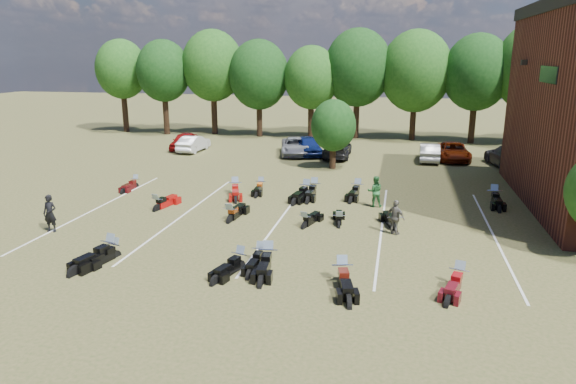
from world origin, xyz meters
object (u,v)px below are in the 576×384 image
(car_4, at_px, (308,146))
(motorcycle_14, at_px, (136,187))
(person_grey, at_px, (396,217))
(car_0, at_px, (184,141))
(person_green, at_px, (375,191))
(motorcycle_3, at_px, (268,266))
(motorcycle_7, at_px, (157,210))
(motorcycle_0, at_px, (115,257))
(person_black, at_px, (50,213))

(car_4, height_order, motorcycle_14, car_4)
(person_grey, bearing_deg, car_0, -11.78)
(person_green, bearing_deg, person_grey, 95.92)
(motorcycle_3, height_order, motorcycle_7, motorcycle_3)
(person_green, relative_size, motorcycle_0, 0.83)
(car_4, bearing_deg, person_black, -133.34)
(person_green, bearing_deg, motorcycle_14, -13.02)
(motorcycle_0, bearing_deg, person_black, 165.85)
(motorcycle_0, bearing_deg, person_green, 55.84)
(car_4, height_order, person_grey, person_grey)
(person_black, height_order, person_grey, person_black)
(person_green, bearing_deg, motorcycle_0, 34.84)
(car_4, xyz_separation_m, person_grey, (7.20, -18.00, 0.05))
(person_grey, bearing_deg, motorcycle_14, 14.90)
(motorcycle_14, bearing_deg, motorcycle_3, -41.24)
(person_black, distance_m, motorcycle_3, 10.96)
(car_0, distance_m, person_green, 22.05)
(motorcycle_14, bearing_deg, person_green, -2.94)
(car_4, relative_size, person_green, 2.63)
(person_grey, distance_m, motorcycle_0, 12.22)
(person_grey, bearing_deg, person_green, -41.55)
(car_0, xyz_separation_m, motorcycle_14, (2.36, -13.02, -0.70))
(motorcycle_14, bearing_deg, motorcycle_7, -48.96)
(car_4, relative_size, motorcycle_0, 2.19)
(car_4, height_order, motorcycle_7, car_4)
(person_black, height_order, motorcycle_3, person_black)
(person_green, distance_m, person_grey, 4.44)
(motorcycle_7, bearing_deg, motorcycle_0, 113.23)
(motorcycle_3, relative_size, motorcycle_7, 1.06)
(car_4, xyz_separation_m, person_green, (6.06, -13.71, 0.09))
(person_green, bearing_deg, car_0, -48.57)
(person_black, xyz_separation_m, motorcycle_14, (-0.23, 8.30, -0.88))
(person_green, distance_m, motorcycle_14, 14.70)
(car_0, relative_size, motorcycle_0, 2.04)
(person_black, relative_size, motorcycle_0, 0.87)
(car_4, relative_size, person_black, 2.53)
(car_4, xyz_separation_m, motorcycle_7, (-5.07, -16.86, -0.76))
(motorcycle_3, bearing_deg, person_grey, 38.78)
(motorcycle_0, bearing_deg, motorcycle_14, 126.33)
(person_grey, height_order, motorcycle_14, person_grey)
(person_black, distance_m, person_green, 16.14)
(car_0, relative_size, person_green, 2.45)
(car_4, distance_m, motorcycle_0, 23.52)
(person_grey, height_order, motorcycle_7, person_grey)
(motorcycle_7, height_order, motorcycle_14, motorcycle_7)
(person_green, xyz_separation_m, motorcycle_0, (-9.88, -9.49, -0.85))
(person_grey, xyz_separation_m, motorcycle_7, (-12.28, 1.14, -0.81))
(car_4, bearing_deg, motorcycle_7, -128.39)
(car_0, height_order, person_green, person_green)
(person_green, height_order, motorcycle_0, person_green)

